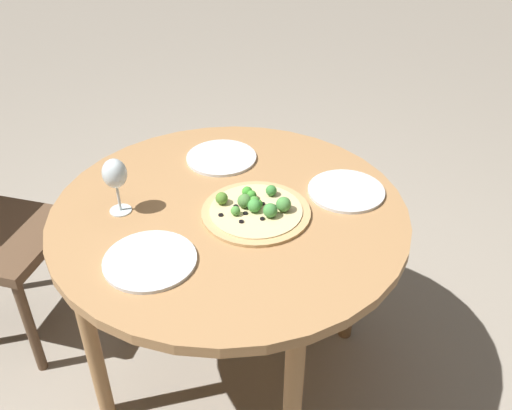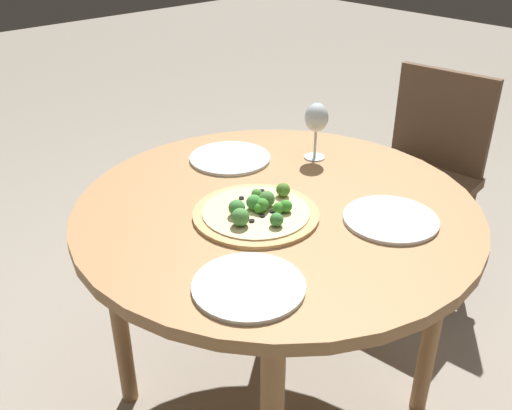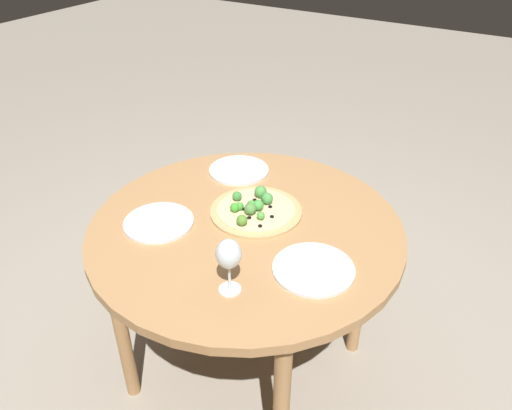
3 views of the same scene
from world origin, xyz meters
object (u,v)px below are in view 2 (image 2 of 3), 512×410
Objects in this scene: pizza at (257,211)px; plate_far at (391,219)px; plate_side at (249,286)px; plate_near at (230,158)px; wine_glass at (316,119)px; chair at (422,172)px.

plate_far is at bearing -46.82° from pizza.
pizza is 0.29m from plate_side.
plate_near and plate_side have the same top height.
wine_glass reaches higher than plate_far.
plate_far is (-0.14, -0.38, -0.12)m from wine_glass.
plate_near is 1.04× the size of plate_far.
plate_side is at bearing -136.06° from pizza.
wine_glass is (-0.62, 0.01, 0.37)m from chair.
wine_glass is (0.37, 0.14, 0.11)m from pizza.
pizza is 0.33m from plate_far.
pizza reaches higher than plate_far.
wine_glass reaches higher than plate_near.
pizza is 0.35m from plate_near.
pizza is 1.35× the size of plate_side.
plate_near is at bearing 60.78° from pizza.
chair is 3.49× the size of plate_near.
wine_glass reaches higher than chair.
pizza reaches higher than plate_side.
chair is at bearing 25.77° from plate_far.
chair is 1.27m from plate_side.
plate_side is at bearing -81.79° from chair.
plate_far is (0.05, -0.54, 0.00)m from plate_near.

